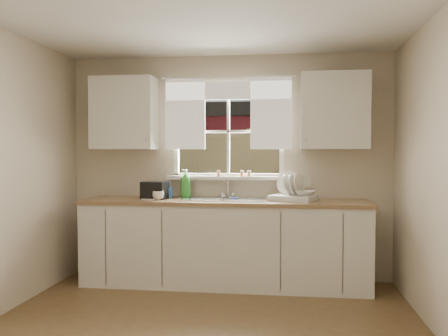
# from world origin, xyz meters

# --- Properties ---
(room_walls) EXTENTS (3.62, 4.02, 2.50)m
(room_walls) POSITION_xyz_m (0.00, -0.07, 1.24)
(room_walls) COLOR beige
(room_walls) RESTS_ON ground
(window) EXTENTS (1.38, 0.16, 1.06)m
(window) POSITION_xyz_m (0.00, 2.00, 1.49)
(window) COLOR white
(window) RESTS_ON room_walls
(curtains) EXTENTS (1.50, 0.03, 0.81)m
(curtains) POSITION_xyz_m (0.00, 1.95, 1.93)
(curtains) COLOR white
(curtains) RESTS_ON room_walls
(base_cabinets) EXTENTS (3.00, 0.62, 0.87)m
(base_cabinets) POSITION_xyz_m (0.00, 1.68, 0.43)
(base_cabinets) COLOR silver
(base_cabinets) RESTS_ON ground
(countertop) EXTENTS (3.04, 0.65, 0.04)m
(countertop) POSITION_xyz_m (0.00, 1.68, 0.89)
(countertop) COLOR olive
(countertop) RESTS_ON base_cabinets
(upper_cabinet_left) EXTENTS (0.70, 0.33, 0.80)m
(upper_cabinet_left) POSITION_xyz_m (-1.15, 1.82, 1.85)
(upper_cabinet_left) COLOR silver
(upper_cabinet_left) RESTS_ON room_walls
(upper_cabinet_right) EXTENTS (0.70, 0.33, 0.80)m
(upper_cabinet_right) POSITION_xyz_m (1.15, 1.82, 1.85)
(upper_cabinet_right) COLOR silver
(upper_cabinet_right) RESTS_ON room_walls
(wall_outlet) EXTENTS (0.08, 0.01, 0.12)m
(wall_outlet) POSITION_xyz_m (0.88, 1.99, 1.08)
(wall_outlet) COLOR beige
(wall_outlet) RESTS_ON room_walls
(sill_jars) EXTENTS (0.38, 0.04, 0.06)m
(sill_jars) POSITION_xyz_m (0.10, 1.94, 1.18)
(sill_jars) COLOR brown
(sill_jars) RESTS_ON window
(backyard) EXTENTS (20.00, 10.00, 6.13)m
(backyard) POSITION_xyz_m (0.58, 8.42, 3.46)
(backyard) COLOR #335421
(backyard) RESTS_ON ground
(sink) EXTENTS (0.88, 0.52, 0.40)m
(sink) POSITION_xyz_m (0.00, 1.71, 0.84)
(sink) COLOR #B7B7BC
(sink) RESTS_ON countertop
(dish_rack) EXTENTS (0.53, 0.47, 0.31)m
(dish_rack) POSITION_xyz_m (0.72, 1.69, 0.98)
(dish_rack) COLOR silver
(dish_rack) RESTS_ON countertop
(bowl) EXTENTS (0.26, 0.26, 0.05)m
(bowl) POSITION_xyz_m (0.84, 1.64, 1.00)
(bowl) COLOR silver
(bowl) RESTS_ON dish_rack
(soap_bottle_a) EXTENTS (0.16, 0.16, 0.31)m
(soap_bottle_a) POSITION_xyz_m (-0.46, 1.87, 1.07)
(soap_bottle_a) COLOR green
(soap_bottle_a) RESTS_ON countertop
(soap_bottle_b) EXTENTS (0.09, 0.09, 0.17)m
(soap_bottle_b) POSITION_xyz_m (-0.63, 1.79, 1.00)
(soap_bottle_b) COLOR #2E5EAF
(soap_bottle_b) RESTS_ON countertop
(soap_bottle_c) EXTENTS (0.14, 0.14, 0.17)m
(soap_bottle_c) POSITION_xyz_m (-0.76, 1.80, 0.99)
(soap_bottle_c) COLOR beige
(soap_bottle_c) RESTS_ON countertop
(saucer) EXTENTS (0.16, 0.16, 0.01)m
(saucer) POSITION_xyz_m (-0.80, 1.60, 0.92)
(saucer) COLOR white
(saucer) RESTS_ON countertop
(cup) EXTENTS (0.16, 0.16, 0.09)m
(cup) POSITION_xyz_m (-0.70, 1.59, 0.96)
(cup) COLOR white
(cup) RESTS_ON countertop
(black_appliance) EXTENTS (0.29, 0.26, 0.19)m
(black_appliance) POSITION_xyz_m (-0.76, 1.70, 1.00)
(black_appliance) COLOR black
(black_appliance) RESTS_ON countertop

